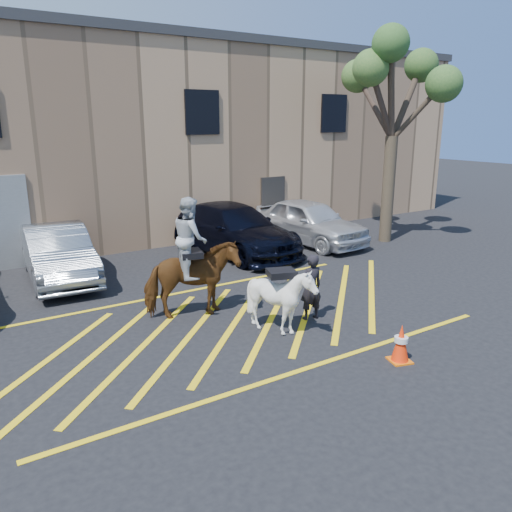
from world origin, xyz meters
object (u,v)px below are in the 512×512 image
mounted_bay (191,270)px  traffic_cone (401,343)px  tree (396,79)px  saddled_white (281,299)px  car_silver_sedan (58,253)px  handler (311,287)px  car_blue_suv (234,229)px  car_white_suv (309,221)px

mounted_bay → traffic_cone: bearing=-60.5°
tree → saddled_white: bearing=-149.8°
car_silver_sedan → handler: handler is taller
car_blue_suv → tree: bearing=-22.2°
saddled_white → car_silver_sedan: bearing=116.1°
car_white_suv → handler: bearing=-133.9°
car_silver_sedan → tree: tree is taller
car_white_suv → tree: (2.60, -1.25, 4.89)m
saddled_white → tree: size_ratio=0.23×
car_white_suv → traffic_cone: bearing=-123.7°
car_blue_suv → handler: size_ratio=3.67×
mounted_bay → traffic_cone: mounted_bay is taller
car_blue_suv → car_white_suv: (2.97, -0.33, -0.00)m
car_silver_sedan → handler: (4.11, -6.10, 0.00)m
car_white_suv → saddled_white: car_white_suv is taller
car_silver_sedan → car_white_suv: car_white_suv is taller
tree → mounted_bay: bearing=-162.6°
car_silver_sedan → mounted_bay: 4.97m
handler → saddled_white: (-0.99, -0.25, -0.01)m
car_silver_sedan → traffic_cone: size_ratio=6.26×
saddled_white → tree: bearing=30.2°
car_silver_sedan → traffic_cone: car_silver_sedan is taller
car_silver_sedan → traffic_cone: bearing=-60.5°
handler → car_silver_sedan: bearing=-50.1°
saddled_white → mounted_bay: bearing=123.3°
car_blue_suv → car_white_suv: bearing=-12.7°
car_white_suv → car_blue_suv: bearing=168.0°
car_blue_suv → handler: 6.21m
car_white_suv → mounted_bay: mounted_bay is taller
traffic_cone → handler: bearing=92.6°
car_white_suv → handler: 7.24m
car_blue_suv → traffic_cone: 8.66m
car_white_suv → traffic_cone: size_ratio=6.43×
handler → traffic_cone: handler is taller
handler → tree: bearing=-142.0°
car_blue_suv → tree: size_ratio=0.76×
traffic_cone → tree: bearing=45.0°
car_white_suv → saddled_white: 8.08m
car_white_suv → mounted_bay: (-6.65, -4.15, 0.31)m
saddled_white → traffic_cone: (1.11, -2.26, -0.38)m
mounted_bay → saddled_white: mounted_bay is taller
car_silver_sedan → mounted_bay: size_ratio=1.66×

